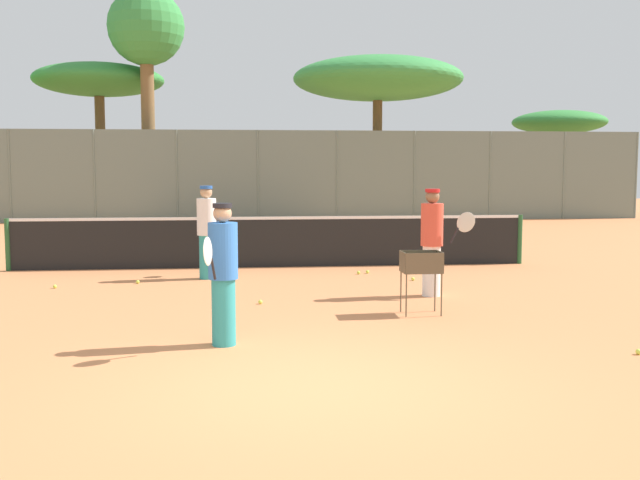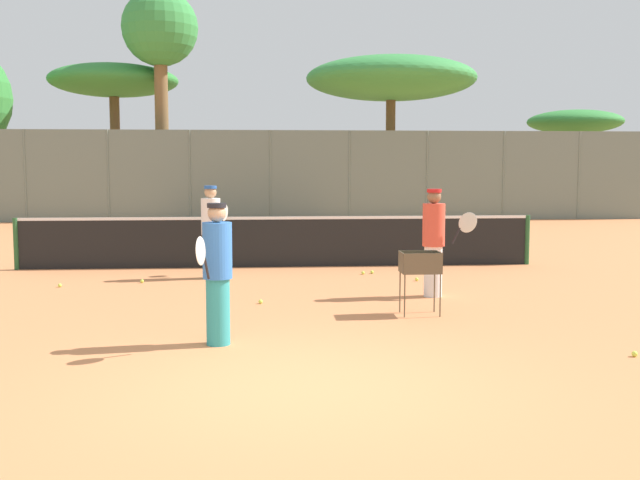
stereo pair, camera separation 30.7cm
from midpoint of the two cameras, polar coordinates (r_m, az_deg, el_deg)
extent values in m
plane|color=#D37F4C|center=(7.37, -0.38, -11.11)|extent=(80.00, 80.00, 0.00)
cylinder|color=#26592D|center=(16.56, -21.67, -0.28)|extent=(0.10, 0.10, 1.07)
cylinder|color=#26592D|center=(16.88, 16.01, 0.01)|extent=(0.10, 0.10, 1.07)
cube|color=black|center=(15.83, -2.64, -0.25)|extent=(10.81, 0.01, 1.01)
cube|color=white|center=(15.78, -2.64, 1.69)|extent=(10.81, 0.02, 0.06)
cylinder|color=slate|center=(30.48, -21.28, 4.57)|extent=(0.08, 0.08, 3.52)
cylinder|color=slate|center=(29.74, -15.55, 4.73)|extent=(0.08, 0.08, 3.52)
cylinder|color=slate|center=(29.30, -9.58, 4.84)|extent=(0.08, 0.08, 3.52)
cylinder|color=slate|center=(29.19, -3.51, 4.91)|extent=(0.08, 0.08, 3.52)
cylinder|color=slate|center=(29.41, 2.55, 4.92)|extent=(0.08, 0.08, 3.52)
cylinder|color=slate|center=(29.95, 8.45, 4.88)|extent=(0.08, 0.08, 3.52)
cylinder|color=slate|center=(30.78, 14.08, 4.79)|extent=(0.08, 0.08, 3.52)
cylinder|color=slate|center=(31.90, 19.37, 4.66)|extent=(0.08, 0.08, 3.52)
cube|color=slate|center=(29.19, -3.51, 4.91)|extent=(30.91, 0.01, 3.52)
cylinder|color=brown|center=(31.79, 5.65, 6.17)|extent=(0.40, 0.40, 4.87)
ellipsoid|color=#388E42|center=(32.00, 5.71, 12.13)|extent=(7.08, 7.08, 1.77)
cylinder|color=brown|center=(31.17, -11.66, 7.80)|extent=(0.54, 0.54, 6.73)
sphere|color=#388E42|center=(31.63, -11.82, 15.56)|extent=(3.04, 3.04, 3.04)
cylinder|color=brown|center=(33.60, -15.04, 6.16)|extent=(0.42, 0.42, 5.10)
ellipsoid|color=#338438|center=(33.80, -15.19, 11.65)|extent=(5.46, 5.46, 1.37)
cylinder|color=brown|center=(35.49, 18.96, 4.79)|extent=(0.53, 0.53, 3.58)
ellipsoid|color=#338438|center=(35.54, 19.08, 8.51)|extent=(4.16, 4.16, 1.04)
cylinder|color=white|center=(12.39, 9.31, -2.37)|extent=(0.29, 0.29, 0.83)
cylinder|color=#E54C38|center=(12.31, 9.37, 1.15)|extent=(0.36, 0.36, 0.69)
sphere|color=#8C6647|center=(12.28, 9.40, 3.28)|extent=(0.23, 0.23, 0.23)
cylinder|color=red|center=(12.28, 9.41, 3.73)|extent=(0.24, 0.24, 0.06)
cylinder|color=black|center=(12.33, 11.04, 0.31)|extent=(0.15, 0.07, 0.27)
ellipsoid|color=silver|center=(12.31, 11.90, 1.32)|extent=(0.39, 0.13, 0.43)
cylinder|color=teal|center=(14.34, -7.67, -1.26)|extent=(0.29, 0.29, 0.83)
cylinder|color=white|center=(14.27, -7.71, 1.78)|extent=(0.36, 0.36, 0.69)
sphere|color=tan|center=(14.25, -7.74, 3.62)|extent=(0.23, 0.23, 0.23)
cylinder|color=#2659B2|center=(14.24, -7.74, 4.01)|extent=(0.24, 0.24, 0.06)
cylinder|color=black|center=(14.60, -7.02, 1.19)|extent=(0.09, 0.14, 0.27)
ellipsoid|color=silver|center=(14.75, -6.70, 2.10)|extent=(0.20, 0.37, 0.43)
cylinder|color=teal|center=(9.02, -6.80, -5.43)|extent=(0.28, 0.28, 0.80)
cylinder|color=blue|center=(8.91, -6.86, -0.80)|extent=(0.35, 0.35, 0.67)
sphere|color=tan|center=(8.87, -6.89, 2.04)|extent=(0.22, 0.22, 0.22)
cylinder|color=black|center=(8.86, -6.90, 2.63)|extent=(0.23, 0.23, 0.05)
cylinder|color=black|center=(8.60, -7.62, -2.16)|extent=(0.07, 0.15, 0.27)
ellipsoid|color=silver|center=(8.40, -8.05, -0.83)|extent=(0.14, 0.39, 0.43)
cylinder|color=brown|center=(10.64, 7.29, -4.26)|extent=(0.02, 0.02, 0.61)
cylinder|color=brown|center=(10.76, 9.96, -4.19)|extent=(0.02, 0.02, 0.61)
cylinder|color=brown|center=(10.99, 6.91, -3.94)|extent=(0.02, 0.02, 0.61)
cylinder|color=brown|center=(11.10, 9.50, -3.88)|extent=(0.02, 0.02, 0.61)
cube|color=brown|center=(10.82, 8.44, -2.44)|extent=(0.55, 0.40, 0.01)
cube|color=brown|center=(10.61, 8.69, -1.82)|extent=(0.55, 0.01, 0.30)
cube|color=brown|center=(11.00, 8.22, -1.56)|extent=(0.55, 0.01, 0.30)
cube|color=brown|center=(10.75, 7.02, -1.71)|extent=(0.01, 0.40, 0.30)
cube|color=brown|center=(10.87, 9.87, -1.67)|extent=(0.01, 0.40, 0.30)
sphere|color=#D1E54C|center=(10.85, 7.43, -2.20)|extent=(0.07, 0.07, 0.07)
sphere|color=#D1E54C|center=(10.92, 7.64, -2.15)|extent=(0.07, 0.07, 0.07)
sphere|color=#D1E54C|center=(10.72, 9.51, -2.33)|extent=(0.07, 0.07, 0.07)
sphere|color=#D1E54C|center=(10.77, 9.55, -2.29)|extent=(0.07, 0.07, 0.07)
sphere|color=#D1E54C|center=(10.67, 7.82, -2.05)|extent=(0.07, 0.07, 0.07)
sphere|color=#D1E54C|center=(10.72, 7.98, -2.02)|extent=(0.07, 0.07, 0.07)
sphere|color=#D1E54C|center=(10.84, 7.38, -2.21)|extent=(0.07, 0.07, 0.07)
sphere|color=#D1E54C|center=(10.92, 7.66, -2.16)|extent=(0.07, 0.07, 0.07)
sphere|color=#D1E54C|center=(10.74, 9.25, -2.02)|extent=(0.07, 0.07, 0.07)
sphere|color=#D1E54C|center=(10.84, 8.89, -2.23)|extent=(0.07, 0.07, 0.07)
sphere|color=#D1E54C|center=(10.92, 8.81, -1.89)|extent=(0.07, 0.07, 0.07)
sphere|color=#D1E54C|center=(10.91, 7.70, -2.16)|extent=(0.07, 0.07, 0.07)
sphere|color=#D1E54C|center=(10.71, 9.05, -2.05)|extent=(0.07, 0.07, 0.07)
sphere|color=#D1E54C|center=(14.80, 3.89, -2.51)|extent=(0.07, 0.07, 0.07)
sphere|color=#D1E54C|center=(9.23, 23.74, -7.95)|extent=(0.07, 0.07, 0.07)
sphere|color=#D1E54C|center=(13.94, -18.62, -3.30)|extent=(0.07, 0.07, 0.07)
sphere|color=#D1E54C|center=(14.91, 4.57, -2.45)|extent=(0.07, 0.07, 0.07)
sphere|color=#D1E54C|center=(14.05, 8.01, -2.98)|extent=(0.07, 0.07, 0.07)
sphere|color=#D1E54C|center=(14.04, -12.80, -3.07)|extent=(0.07, 0.07, 0.07)
sphere|color=#D1E54C|center=(11.67, -3.80, -4.71)|extent=(0.07, 0.07, 0.07)
cube|color=white|center=(34.10, -4.84, 2.80)|extent=(4.20, 1.70, 0.90)
cube|color=#33383D|center=(34.07, -5.19, 4.14)|extent=(2.20, 1.50, 0.70)
camera|label=1|loc=(0.15, -89.23, 0.08)|focal=42.00mm
camera|label=2|loc=(0.15, 90.77, -0.08)|focal=42.00mm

